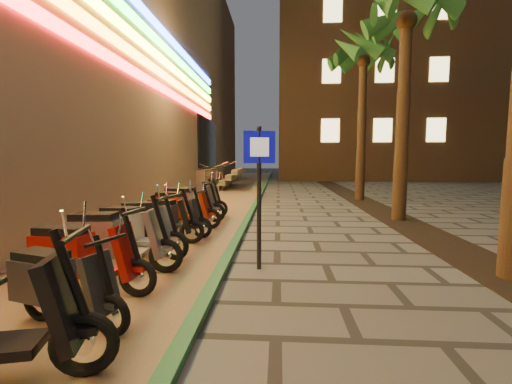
# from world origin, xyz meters

# --- Properties ---
(ground) EXTENTS (120.00, 120.00, 0.00)m
(ground) POSITION_xyz_m (0.00, 0.00, 0.00)
(ground) COLOR #474442
(ground) RESTS_ON ground
(parking_strip) EXTENTS (3.40, 60.00, 0.01)m
(parking_strip) POSITION_xyz_m (-2.60, 10.00, 0.01)
(parking_strip) COLOR #8C7251
(parking_strip) RESTS_ON ground
(green_curb) EXTENTS (0.18, 60.00, 0.10)m
(green_curb) POSITION_xyz_m (-0.90, 10.00, 0.05)
(green_curb) COLOR #256337
(green_curb) RESTS_ON ground
(planting_strip) EXTENTS (1.20, 40.00, 0.02)m
(planting_strip) POSITION_xyz_m (3.60, 5.00, 0.01)
(planting_strip) COLOR black
(planting_strip) RESTS_ON ground
(apartment_block) EXTENTS (18.00, 16.06, 25.00)m
(apartment_block) POSITION_xyz_m (9.00, 32.00, 12.50)
(apartment_block) COLOR brown
(apartment_block) RESTS_ON ground
(palm_c) EXTENTS (2.97, 3.02, 6.91)m
(palm_c) POSITION_xyz_m (3.60, 7.00, 5.73)
(palm_c) COLOR #472D19
(palm_c) RESTS_ON ground
(palm_d) EXTENTS (2.97, 3.02, 7.16)m
(palm_d) POSITION_xyz_m (3.60, 12.00, 5.94)
(palm_d) COLOR #472D19
(palm_d) RESTS_ON ground
(pedestrian_sign) EXTENTS (0.51, 0.15, 2.35)m
(pedestrian_sign) POSITION_xyz_m (-0.30, 2.19, 1.52)
(pedestrian_sign) COLOR black
(pedestrian_sign) RESTS_ON ground
(scooter_4) EXTENTS (1.50, 0.77, 1.06)m
(scooter_4) POSITION_xyz_m (-2.38, 0.12, 0.46)
(scooter_4) COLOR black
(scooter_4) RESTS_ON ground
(scooter_5) EXTENTS (1.71, 0.60, 1.21)m
(scooter_5) POSITION_xyz_m (-2.64, 0.98, 0.52)
(scooter_5) COLOR black
(scooter_5) RESTS_ON ground
(scooter_6) EXTENTS (1.80, 0.63, 1.27)m
(scooter_6) POSITION_xyz_m (-2.63, 1.84, 0.55)
(scooter_6) COLOR black
(scooter_6) RESTS_ON ground
(scooter_7) EXTENTS (1.74, 0.72, 1.22)m
(scooter_7) POSITION_xyz_m (-2.66, 2.71, 0.53)
(scooter_7) COLOR black
(scooter_7) RESTS_ON ground
(scooter_8) EXTENTS (1.72, 0.80, 1.21)m
(scooter_8) POSITION_xyz_m (-2.63, 3.59, 0.53)
(scooter_8) COLOR black
(scooter_8) RESTS_ON ground
(scooter_9) EXTENTS (1.60, 0.67, 1.12)m
(scooter_9) POSITION_xyz_m (-2.50, 4.45, 0.49)
(scooter_9) COLOR black
(scooter_9) RESTS_ON ground
(scooter_10) EXTENTS (1.76, 0.62, 1.24)m
(scooter_10) POSITION_xyz_m (-2.58, 5.41, 0.54)
(scooter_10) COLOR black
(scooter_10) RESTS_ON ground
(scooter_11) EXTENTS (1.81, 0.63, 1.27)m
(scooter_11) POSITION_xyz_m (-2.64, 6.36, 0.55)
(scooter_11) COLOR black
(scooter_11) RESTS_ON ground
(scooter_12) EXTENTS (1.73, 0.61, 1.23)m
(scooter_12) POSITION_xyz_m (-2.65, 7.11, 0.53)
(scooter_12) COLOR black
(scooter_12) RESTS_ON ground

